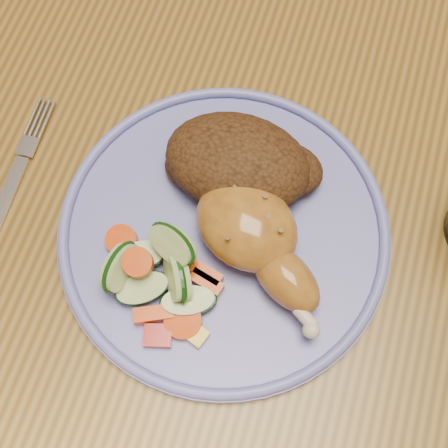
% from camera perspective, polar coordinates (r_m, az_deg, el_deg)
% --- Properties ---
extents(ground, '(4.00, 4.00, 0.00)m').
position_cam_1_polar(ground, '(1.32, 5.09, -8.08)').
color(ground, brown).
rests_on(ground, ground).
extents(dining_table, '(0.90, 1.40, 0.75)m').
position_cam_1_polar(dining_table, '(0.70, 9.62, 4.90)').
color(dining_table, brown).
rests_on(dining_table, ground).
extents(plate, '(0.30, 0.30, 0.01)m').
position_cam_1_polar(plate, '(0.56, 0.00, -0.79)').
color(plate, '#6668BB').
rests_on(plate, dining_table).
extents(plate_rim, '(0.30, 0.30, 0.01)m').
position_cam_1_polar(plate_rim, '(0.55, 0.00, -0.38)').
color(plate_rim, '#6668BB').
rests_on(plate_rim, plate).
extents(chicken_leg, '(0.15, 0.13, 0.05)m').
position_cam_1_polar(chicken_leg, '(0.53, 2.94, -1.21)').
color(chicken_leg, '#AA6C23').
rests_on(chicken_leg, plate).
extents(rice_pilaf, '(0.14, 0.10, 0.06)m').
position_cam_1_polar(rice_pilaf, '(0.56, 1.54, 5.53)').
color(rice_pilaf, '#412510').
rests_on(rice_pilaf, plate).
extents(vegetable_pile, '(0.12, 0.11, 0.05)m').
position_cam_1_polar(vegetable_pile, '(0.53, -6.04, -4.75)').
color(vegetable_pile, '#A50A05').
rests_on(vegetable_pile, plate).
extents(fork, '(0.02, 0.16, 0.00)m').
position_cam_1_polar(fork, '(0.62, -18.96, 3.21)').
color(fork, silver).
rests_on(fork, dining_table).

